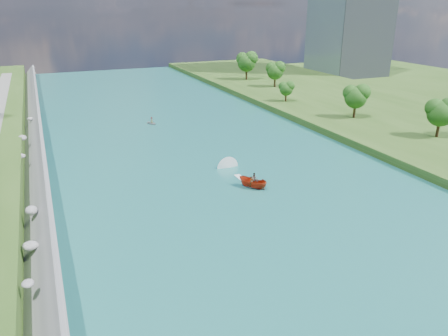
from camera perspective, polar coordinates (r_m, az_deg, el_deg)
name	(u,v)px	position (r m, az deg, el deg)	size (l,w,h in m)	color
ground	(278,228)	(52.15, 7.13, -7.82)	(260.00, 260.00, 0.00)	#2D5119
river_water	(215,171)	(68.49, -1.19, -0.46)	(55.00, 240.00, 0.10)	#1B6863
berm_east	(447,133)	(97.23, 27.07, 4.10)	(44.00, 240.00, 1.50)	#2D5119
riprap_bank	(36,189)	(62.84, -23.35, -2.50)	(4.11, 236.00, 4.05)	slate
trees_east	(404,106)	(91.72, 22.46, 7.44)	(15.46, 138.38, 10.95)	#1D4D14
motorboat	(248,180)	(63.42, 3.21, -1.52)	(3.90, 18.98, 1.98)	#AB280D
raft	(152,122)	(96.92, -9.41, 5.89)	(2.80, 3.23, 1.57)	#9B9DA3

